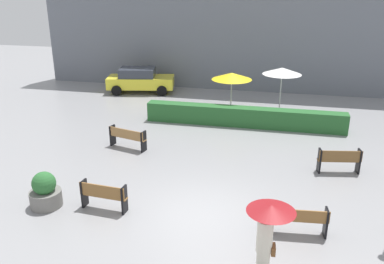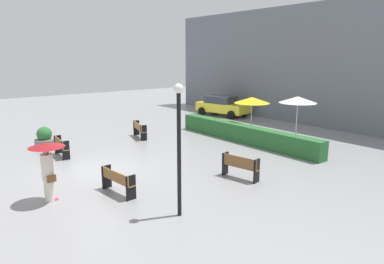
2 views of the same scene
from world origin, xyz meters
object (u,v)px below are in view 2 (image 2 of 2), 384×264
object	(u,v)px
lamp_post	(179,137)
patio_umbrella_yellow	(252,100)
bench_near_left	(61,146)
bench_far_left	(139,129)
parked_car	(222,105)
pedestrian_with_umbrella	(47,161)
bench_far_right	(240,165)
bench_near_right	(117,180)
patio_umbrella_white	(298,100)
planter_pot	(45,140)

from	to	relation	value
lamp_post	patio_umbrella_yellow	distance (m)	11.46
bench_near_left	bench_far_left	distance (m)	5.03
parked_car	bench_far_left	bearing A→B (deg)	-73.74
pedestrian_with_umbrella	parked_car	world-z (taller)	pedestrian_with_umbrella
pedestrian_with_umbrella	patio_umbrella_yellow	bearing A→B (deg)	101.36
bench_far_left	bench_far_right	bearing A→B (deg)	-3.35
bench_near_left	bench_far_left	bearing A→B (deg)	102.90
bench_far_left	lamp_post	world-z (taller)	lamp_post
bench_near_right	patio_umbrella_yellow	distance (m)	11.08
pedestrian_with_umbrella	parked_car	size ratio (longest dim) A/B	0.45
bench_near_left	bench_far_left	size ratio (longest dim) A/B	0.87
patio_umbrella_white	parked_car	distance (m)	9.43
bench_far_right	bench_far_left	size ratio (longest dim) A/B	0.90
bench_near_right	patio_umbrella_yellow	size ratio (longest dim) A/B	0.72
bench_near_right	patio_umbrella_yellow	world-z (taller)	patio_umbrella_yellow
pedestrian_with_umbrella	lamp_post	world-z (taller)	lamp_post
planter_pot	patio_umbrella_white	distance (m)	13.59
bench_near_right	planter_pot	distance (m)	7.79
parked_car	lamp_post	bearing A→B (deg)	-47.31
planter_pot	parked_car	world-z (taller)	parked_car
bench_far_right	bench_near_right	bearing A→B (deg)	-109.33
patio_umbrella_yellow	patio_umbrella_white	world-z (taller)	patio_umbrella_white
bench_far_right	parked_car	world-z (taller)	parked_car
bench_far_left	lamp_post	xyz separation A→B (m)	(9.71, -4.27, 1.89)
bench_near_right	pedestrian_with_umbrella	xyz separation A→B (m)	(-0.80, -2.03, 0.88)
lamp_post	parked_car	size ratio (longest dim) A/B	0.89
bench_near_left	bench_far_left	world-z (taller)	bench_near_left
planter_pot	lamp_post	bearing A→B (deg)	4.51
bench_far_right	pedestrian_with_umbrella	world-z (taller)	pedestrian_with_umbrella
bench_near_right	parked_car	size ratio (longest dim) A/B	0.37
bench_far_right	bench_far_left	bearing A→B (deg)	176.65
bench_far_left	pedestrian_with_umbrella	world-z (taller)	pedestrian_with_umbrella
bench_near_right	parked_car	world-z (taller)	parked_car
bench_far_left	pedestrian_with_umbrella	bearing A→B (deg)	-48.32
patio_umbrella_yellow	bench_far_right	bearing A→B (deg)	-50.94
pedestrian_with_umbrella	parked_car	bearing A→B (deg)	118.83
bench_near_left	bench_far_right	bearing A→B (deg)	30.60
planter_pot	bench_near_left	bearing A→B (deg)	5.55
patio_umbrella_white	bench_near_left	bearing A→B (deg)	-114.26
bench_far_right	patio_umbrella_white	world-z (taller)	patio_umbrella_white
pedestrian_with_umbrella	bench_far_right	bearing A→B (deg)	69.94
patio_umbrella_yellow	parked_car	distance (m)	7.46
bench_far_right	bench_far_left	xyz separation A→B (m)	(-8.57, 0.50, -0.01)
pedestrian_with_umbrella	patio_umbrella_white	bearing A→B (deg)	89.93
planter_pot	patio_umbrella_yellow	distance (m)	11.62
bench_far_right	pedestrian_with_umbrella	bearing A→B (deg)	-110.06
bench_near_right	bench_far_left	bearing A→B (deg)	144.80
bench_far_left	pedestrian_with_umbrella	xyz separation A→B (m)	(6.21, -6.98, 0.86)
patio_umbrella_white	patio_umbrella_yellow	bearing A→B (deg)	-160.12
bench_near_left	pedestrian_with_umbrella	world-z (taller)	pedestrian_with_umbrella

